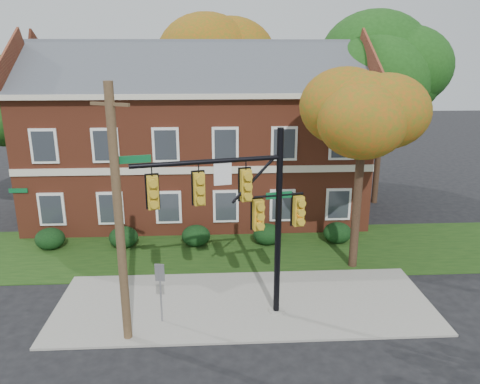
{
  "coord_description": "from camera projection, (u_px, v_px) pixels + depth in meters",
  "views": [
    {
      "loc": [
        -1.03,
        -14.63,
        9.12
      ],
      "look_at": [
        -0.05,
        3.0,
        3.83
      ],
      "focal_mm": 35.0,
      "sensor_mm": 36.0,
      "label": 1
    }
  ],
  "objects": [
    {
      "name": "sign_post",
      "position": [
        160.0,
        283.0,
        15.98
      ],
      "size": [
        0.33,
        0.09,
        2.26
      ],
      "rotation": [
        0.0,
        0.0,
        -0.17
      ],
      "color": "slate",
      "rests_on": "ground"
    },
    {
      "name": "tree_left_rear",
      "position": [
        10.0,
        101.0,
        24.49
      ],
      "size": [
        5.4,
        5.1,
        8.88
      ],
      "color": "black",
      "rests_on": "ground"
    },
    {
      "name": "hedge_center",
      "position": [
        196.0,
        236.0,
        22.81
      ],
      "size": [
        1.4,
        1.26,
        1.05
      ],
      "primitive_type": "ellipsoid",
      "color": "black",
      "rests_on": "ground"
    },
    {
      "name": "hedge_left",
      "position": [
        124.0,
        237.0,
        22.63
      ],
      "size": [
        1.4,
        1.26,
        1.05
      ],
      "primitive_type": "ellipsoid",
      "color": "black",
      "rests_on": "ground"
    },
    {
      "name": "utility_pole",
      "position": [
        119.0,
        219.0,
        14.28
      ],
      "size": [
        1.22,
        0.62,
        8.35
      ],
      "rotation": [
        0.0,
        0.0,
        -0.43
      ],
      "color": "#4C3A23",
      "rests_on": "ground"
    },
    {
      "name": "hedge_far_right",
      "position": [
        337.0,
        233.0,
        23.18
      ],
      "size": [
        1.4,
        1.26,
        1.05
      ],
      "primitive_type": "ellipsoid",
      "color": "black",
      "rests_on": "ground"
    },
    {
      "name": "sidewalk",
      "position": [
        244.0,
        303.0,
        17.61
      ],
      "size": [
        14.0,
        5.0,
        0.08
      ],
      "primitive_type": "cube",
      "color": "gray",
      "rests_on": "ground"
    },
    {
      "name": "tree_far_rear",
      "position": [
        218.0,
        56.0,
        33.02
      ],
      "size": [
        6.84,
        6.46,
        11.52
      ],
      "color": "black",
      "rests_on": "ground"
    },
    {
      "name": "tree_right_rear",
      "position": [
        392.0,
        70.0,
        27.08
      ],
      "size": [
        6.3,
        5.95,
        10.62
      ],
      "color": "black",
      "rests_on": "ground"
    },
    {
      "name": "grass_strip",
      "position": [
        238.0,
        250.0,
        22.4
      ],
      "size": [
        30.0,
        6.0,
        0.04
      ],
      "primitive_type": "cube",
      "color": "#193811",
      "rests_on": "ground"
    },
    {
      "name": "tree_near_right",
      "position": [
        370.0,
        116.0,
        18.72
      ],
      "size": [
        4.5,
        4.25,
        8.58
      ],
      "color": "black",
      "rests_on": "ground"
    },
    {
      "name": "ground",
      "position": [
        246.0,
        319.0,
        16.66
      ],
      "size": [
        120.0,
        120.0,
        0.0
      ],
      "primitive_type": "plane",
      "color": "black",
      "rests_on": "ground"
    },
    {
      "name": "hedge_right",
      "position": [
        267.0,
        234.0,
        23.0
      ],
      "size": [
        1.4,
        1.26,
        1.05
      ],
      "primitive_type": "ellipsoid",
      "color": "black",
      "rests_on": "ground"
    },
    {
      "name": "traffic_signal",
      "position": [
        244.0,
        207.0,
        15.46
      ],
      "size": [
        5.97,
        1.51,
        6.79
      ],
      "rotation": [
        0.0,
        0.0,
        0.22
      ],
      "color": "gray",
      "rests_on": "ground"
    },
    {
      "name": "hedge_far_left",
      "position": [
        50.0,
        239.0,
        22.44
      ],
      "size": [
        1.4,
        1.26,
        1.05
      ],
      "primitive_type": "ellipsoid",
      "color": "black",
      "rests_on": "ground"
    },
    {
      "name": "apartment_building",
      "position": [
        197.0,
        128.0,
        26.56
      ],
      "size": [
        18.8,
        8.8,
        9.74
      ],
      "color": "brown",
      "rests_on": "ground"
    }
  ]
}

